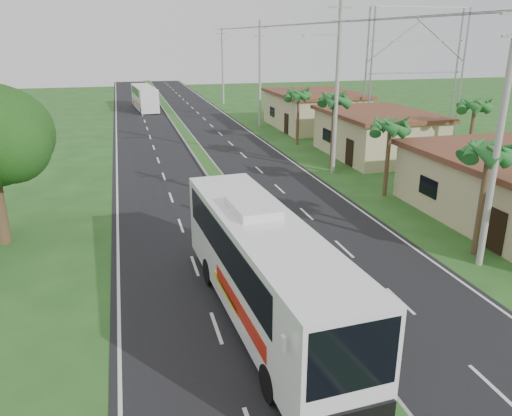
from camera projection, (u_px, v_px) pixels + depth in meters
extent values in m
plane|color=#234C1C|center=(313.00, 314.00, 17.83)|extent=(180.00, 180.00, 0.00)
cube|color=black|center=(213.00, 173.00, 36.08)|extent=(14.00, 160.00, 0.02)
cube|color=gray|center=(213.00, 172.00, 36.05)|extent=(1.20, 160.00, 0.17)
cube|color=#234C1C|center=(213.00, 171.00, 36.02)|extent=(0.95, 160.00, 0.02)
cube|color=silver|center=(117.00, 180.00, 34.45)|extent=(0.12, 160.00, 0.01)
cube|color=silver|center=(300.00, 167.00, 37.72)|extent=(0.12, 160.00, 0.01)
cube|color=tan|center=(376.00, 136.00, 40.79)|extent=(7.00, 10.00, 3.35)
cube|color=brown|center=(378.00, 113.00, 40.19)|extent=(7.60, 10.60, 0.32)
cube|color=tan|center=(314.00, 111.00, 53.54)|extent=(8.00, 11.00, 3.50)
cube|color=brown|center=(315.00, 93.00, 52.92)|extent=(8.60, 11.60, 0.32)
cylinder|color=#473321|center=(482.00, 202.00, 21.95)|extent=(0.26, 0.26, 5.00)
cylinder|color=#473321|center=(387.00, 160.00, 30.33)|extent=(0.26, 0.26, 4.60)
cylinder|color=#473321|center=(333.00, 133.00, 36.44)|extent=(0.26, 0.26, 5.40)
cylinder|color=#473321|center=(298.00, 118.00, 44.88)|extent=(0.26, 0.26, 4.80)
cylinder|color=#473321|center=(470.00, 139.00, 34.95)|extent=(0.26, 0.26, 5.20)
sphere|color=#1C3A0F|center=(11.00, 145.00, 21.80)|extent=(3.40, 3.40, 3.40)
cylinder|color=gray|center=(499.00, 139.00, 19.93)|extent=(0.28, 0.28, 11.00)
cylinder|color=gray|center=(337.00, 88.00, 34.38)|extent=(0.28, 0.28, 12.00)
cube|color=gray|center=(341.00, 7.00, 32.68)|extent=(1.60, 0.12, 0.12)
cube|color=gray|center=(340.00, 20.00, 32.94)|extent=(1.20, 0.10, 0.10)
cube|color=gray|center=(323.00, 35.00, 32.94)|extent=(2.40, 0.10, 0.10)
cylinder|color=gray|center=(260.00, 75.00, 52.80)|extent=(0.28, 0.28, 11.00)
cube|color=gray|center=(260.00, 28.00, 51.26)|extent=(1.60, 0.12, 0.12)
cube|color=gray|center=(260.00, 36.00, 51.52)|extent=(1.20, 0.10, 0.10)
cylinder|color=gray|center=(223.00, 67.00, 71.14)|extent=(0.28, 0.28, 10.50)
cube|color=gray|center=(222.00, 34.00, 69.69)|extent=(1.60, 0.12, 0.12)
cube|color=gray|center=(222.00, 40.00, 69.95)|extent=(1.20, 0.10, 0.10)
cylinder|color=gray|center=(371.00, 74.00, 46.95)|extent=(0.18, 0.18, 12.00)
cylinder|color=gray|center=(462.00, 72.00, 49.40)|extent=(0.18, 0.18, 12.00)
cylinder|color=gray|center=(366.00, 74.00, 47.87)|extent=(0.18, 0.18, 12.00)
cylinder|color=gray|center=(456.00, 72.00, 50.31)|extent=(0.18, 0.18, 12.00)
cube|color=gray|center=(415.00, 73.00, 48.63)|extent=(10.00, 0.14, 0.14)
cube|color=gray|center=(418.00, 41.00, 47.65)|extent=(10.00, 0.14, 0.14)
cube|color=gray|center=(422.00, 7.00, 46.67)|extent=(10.00, 0.14, 0.14)
cube|color=white|center=(264.00, 267.00, 16.80)|extent=(3.27, 12.32, 3.20)
cube|color=black|center=(258.00, 241.00, 17.11)|extent=(3.18, 9.89, 1.28)
cube|color=black|center=(353.00, 357.00, 11.22)|extent=(2.29, 0.28, 1.79)
cube|color=#B71C0F|center=(276.00, 301.00, 15.91)|extent=(2.90, 5.43, 0.56)
cube|color=yellow|center=(261.00, 286.00, 17.36)|extent=(2.77, 3.20, 0.25)
cube|color=white|center=(253.00, 207.00, 17.32)|extent=(1.57, 2.52, 0.28)
cylinder|color=black|center=(271.00, 383.00, 13.49)|extent=(0.39, 1.07, 1.06)
cylinder|color=black|center=(346.00, 366.00, 14.18)|extent=(0.39, 1.07, 1.06)
cylinder|color=black|center=(210.00, 272.00, 19.87)|extent=(0.39, 1.07, 1.06)
cylinder|color=black|center=(264.00, 264.00, 20.55)|extent=(0.39, 1.07, 1.06)
cube|color=white|center=(145.00, 98.00, 66.82)|extent=(3.07, 10.63, 2.92)
cube|color=black|center=(144.00, 91.00, 66.94)|extent=(2.91, 7.91, 0.99)
cube|color=orange|center=(146.00, 103.00, 66.19)|extent=(2.71, 5.18, 0.32)
cylinder|color=black|center=(142.00, 111.00, 63.02)|extent=(0.34, 0.89, 0.88)
cylinder|color=black|center=(158.00, 110.00, 63.65)|extent=(0.34, 0.89, 0.88)
cylinder|color=black|center=(134.00, 103.00, 70.35)|extent=(0.34, 0.89, 0.88)
cylinder|color=black|center=(149.00, 103.00, 70.97)|extent=(0.34, 0.89, 0.88)
imported|color=black|center=(241.00, 215.00, 26.28)|extent=(1.73, 0.71, 1.01)
imported|color=maroon|center=(241.00, 199.00, 26.00)|extent=(0.64, 0.47, 1.62)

